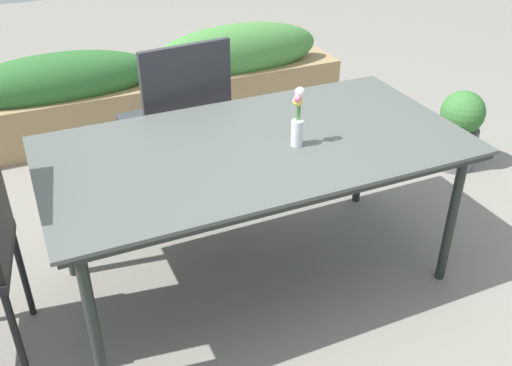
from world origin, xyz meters
The scene contains 6 objects.
ground_plane centered at (0.00, 0.00, 0.00)m, with size 12.00×12.00×0.00m, color gray.
dining_table centered at (0.00, 0.05, 0.67)m, with size 1.79×0.93×0.72m.
chair_far_side centered at (-0.12, 0.77, 0.56)m, with size 0.54×0.54×0.99m.
flower_vase centered at (0.15, -0.03, 0.84)m, with size 0.06×0.06×0.25m.
planter_box centered at (0.04, 1.85, 0.31)m, with size 2.80×0.38×0.67m.
potted_plant centered at (1.60, 0.52, 0.26)m, with size 0.27×0.27×0.51m.
Camera 1 is at (-0.88, -1.94, 1.85)m, focal length 40.71 mm.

